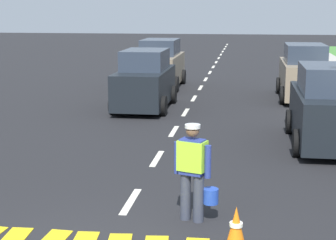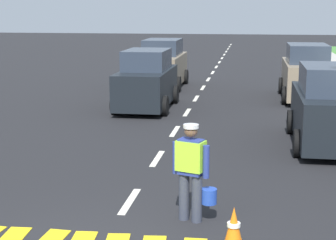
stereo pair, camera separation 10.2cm
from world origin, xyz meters
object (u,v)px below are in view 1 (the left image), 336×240
car_parked_curbside (330,108)px  car_parked_far (304,74)px  car_oncoming_second (160,65)px  car_oncoming_lead (145,82)px  road_worker (194,168)px  traffic_cone_near (236,228)px

car_parked_curbside → car_parked_far: car_parked_far is taller
car_oncoming_second → car_parked_curbside: size_ratio=1.03×
car_oncoming_lead → car_parked_far: bearing=26.7°
road_worker → traffic_cone_near: road_worker is taller
car_oncoming_second → car_parked_far: size_ratio=0.98×
road_worker → car_oncoming_lead: car_oncoming_lead is taller
traffic_cone_near → car_oncoming_second: size_ratio=0.15×
car_parked_curbside → car_parked_far: size_ratio=0.95×
car_oncoming_second → car_parked_far: (6.10, -2.42, 0.00)m
car_parked_far → car_oncoming_lead: bearing=-153.3°
car_oncoming_second → road_worker: bearing=-78.9°
car_oncoming_second → car_parked_far: 6.56m
car_parked_far → traffic_cone_near: bearing=-99.1°
car_parked_far → car_oncoming_second: bearing=158.4°
traffic_cone_near → car_parked_far: car_parked_far is taller
traffic_cone_near → car_parked_curbside: 7.09m
road_worker → car_oncoming_lead: 10.68m
traffic_cone_near → car_oncoming_lead: car_oncoming_lead is taller
car_parked_curbside → traffic_cone_near: bearing=-108.5°
car_oncoming_second → car_parked_curbside: (6.06, -9.94, -0.02)m
car_parked_curbside → car_oncoming_lead: bearing=141.3°
road_worker → car_oncoming_lead: size_ratio=0.41×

